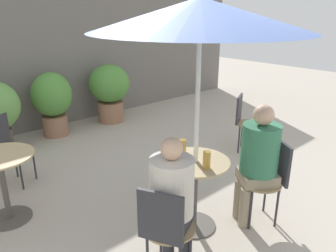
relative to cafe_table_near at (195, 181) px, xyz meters
name	(u,v)px	position (x,y,z in m)	size (l,w,h in m)	color
ground_plane	(207,227)	(0.09, -0.11, -0.52)	(20.00, 20.00, 0.00)	#B2A899
storefront_wall	(36,47)	(0.09, 3.96, 0.98)	(10.00, 0.06, 3.00)	slate
cafe_table_near	(195,181)	(0.00, 0.00, 0.00)	(0.67, 0.67, 0.75)	#514C47
cafe_table_far	(2,175)	(-1.39, 1.41, 0.01)	(0.69, 0.69, 0.75)	#514C47
bistro_chair_0	(165,226)	(-0.70, -0.35, 0.02)	(0.48, 0.47, 0.89)	#997F56
bistro_chair_1	(270,174)	(0.66, -0.43, 0.02)	(0.49, 0.48, 0.89)	#997F56
bistro_chair_2	(245,118)	(1.98, 0.83, 0.02)	(0.47, 0.48, 0.89)	#997F56
bistro_chair_3	(7,144)	(-1.09, 2.20, 0.02)	(0.49, 0.49, 0.89)	#997F56
seated_person_0	(172,195)	(-0.57, -0.28, 0.21)	(0.44, 0.42, 1.23)	#2D2D33
seated_person_1	(258,156)	(0.53, -0.35, 0.23)	(0.47, 0.46, 1.28)	gray
beer_glass_0	(207,160)	(-0.04, -0.17, 0.31)	(0.07, 0.07, 0.17)	#B28433
beer_glass_1	(183,147)	(0.00, 0.18, 0.31)	(0.07, 0.07, 0.17)	#B28433
potted_plant_1	(52,99)	(0.06, 3.47, 0.14)	(0.68, 0.68, 1.13)	#93664C
potted_plant_2	(110,89)	(1.22, 3.46, 0.14)	(0.78, 0.78, 1.13)	#93664C
umbrella	(200,15)	(0.00, 0.00, 1.56)	(1.90, 1.90, 2.23)	silver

